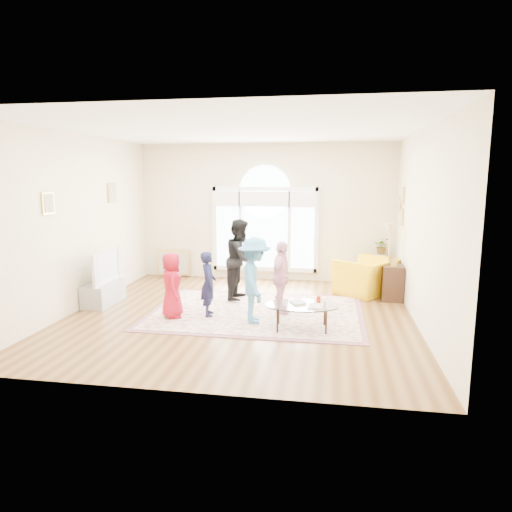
% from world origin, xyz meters
% --- Properties ---
extents(ground, '(6.00, 6.00, 0.00)m').
position_xyz_m(ground, '(0.00, 0.00, 0.00)').
color(ground, '#583516').
rests_on(ground, ground).
extents(room_shell, '(6.00, 6.00, 6.00)m').
position_xyz_m(room_shell, '(0.01, 2.83, 1.57)').
color(room_shell, beige).
rests_on(room_shell, ground).
extents(area_rug, '(3.60, 2.60, 0.02)m').
position_xyz_m(area_rug, '(0.26, 0.20, 0.01)').
color(area_rug, beige).
rests_on(area_rug, ground).
extents(rug_border, '(3.80, 2.80, 0.01)m').
position_xyz_m(rug_border, '(0.26, 0.20, 0.01)').
color(rug_border, '#865462').
rests_on(rug_border, ground).
extents(tv_console, '(0.45, 1.00, 0.42)m').
position_xyz_m(tv_console, '(-2.75, 0.30, 0.21)').
color(tv_console, '#919599').
rests_on(tv_console, ground).
extents(television, '(0.17, 1.08, 0.62)m').
position_xyz_m(television, '(-2.74, 0.30, 0.73)').
color(television, black).
rests_on(television, tv_console).
extents(coffee_table, '(1.23, 0.84, 0.54)m').
position_xyz_m(coffee_table, '(1.13, -0.63, 0.40)').
color(coffee_table, silver).
rests_on(coffee_table, ground).
extents(armchair, '(1.49, 1.52, 0.75)m').
position_xyz_m(armchair, '(2.31, 1.91, 0.37)').
color(armchair, yellow).
rests_on(armchair, ground).
extents(side_cabinet, '(0.40, 0.50, 0.70)m').
position_xyz_m(side_cabinet, '(2.78, 1.52, 0.35)').
color(side_cabinet, black).
rests_on(side_cabinet, ground).
extents(floor_lamp, '(0.25, 0.25, 1.51)m').
position_xyz_m(floor_lamp, '(2.72, 1.75, 1.28)').
color(floor_lamp, black).
rests_on(floor_lamp, ground).
extents(plant_pedestal, '(0.20, 0.20, 0.70)m').
position_xyz_m(plant_pedestal, '(2.70, 2.84, 0.35)').
color(plant_pedestal, white).
rests_on(plant_pedestal, ground).
extents(potted_plant, '(0.39, 0.35, 0.38)m').
position_xyz_m(potted_plant, '(2.70, 2.84, 0.89)').
color(potted_plant, '#33722D').
rests_on(potted_plant, plant_pedestal).
extents(leaning_picture, '(0.80, 0.14, 0.62)m').
position_xyz_m(leaning_picture, '(-2.25, 2.90, 0.00)').
color(leaning_picture, tan).
rests_on(leaning_picture, ground).
extents(child_red, '(0.54, 0.65, 1.13)m').
position_xyz_m(child_red, '(-1.12, -0.36, 0.59)').
color(child_red, '#A71123').
rests_on(child_red, area_rug).
extents(child_navy, '(0.37, 0.47, 1.14)m').
position_xyz_m(child_navy, '(-0.53, -0.15, 0.59)').
color(child_navy, '#151837').
rests_on(child_navy, area_rug).
extents(child_black, '(0.66, 0.82, 1.59)m').
position_xyz_m(child_black, '(-0.20, 1.06, 0.82)').
color(child_black, black).
rests_on(child_black, area_rug).
extents(child_pink, '(0.46, 0.80, 1.29)m').
position_xyz_m(child_pink, '(0.70, 0.23, 0.66)').
color(child_pink, '#FAB1C5').
rests_on(child_pink, area_rug).
extents(child_blue, '(0.75, 1.03, 1.43)m').
position_xyz_m(child_blue, '(0.33, -0.40, 0.74)').
color(child_blue, '#488DC1').
rests_on(child_blue, area_rug).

